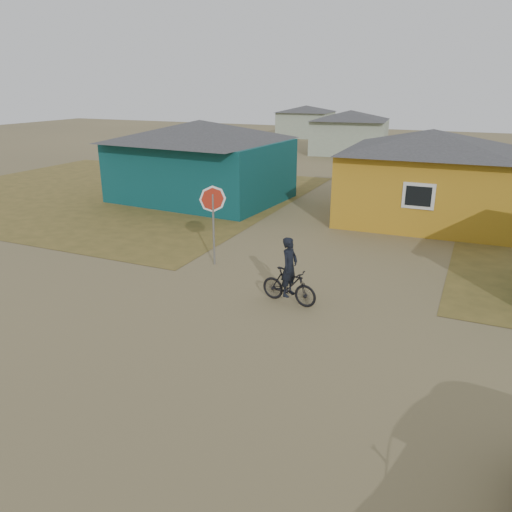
% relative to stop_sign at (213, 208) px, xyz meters
% --- Properties ---
extents(ground, '(120.00, 120.00, 0.00)m').
position_rel_stop_sign_xyz_m(ground, '(3.15, -5.09, -1.93)').
color(ground, olive).
extents(grass_nw, '(20.00, 18.00, 0.00)m').
position_rel_stop_sign_xyz_m(grass_nw, '(-10.85, 7.91, -1.93)').
color(grass_nw, olive).
rests_on(grass_nw, ground).
extents(house_teal, '(8.93, 7.08, 4.00)m').
position_rel_stop_sign_xyz_m(house_teal, '(-5.35, 8.41, 0.12)').
color(house_teal, '#0B3A3D').
rests_on(house_teal, ground).
extents(house_yellow, '(7.72, 6.76, 3.90)m').
position_rel_stop_sign_xyz_m(house_yellow, '(5.65, 8.91, 0.07)').
color(house_yellow, '#B9841C').
rests_on(house_yellow, ground).
extents(house_pale_west, '(7.04, 6.15, 3.60)m').
position_rel_stop_sign_xyz_m(house_pale_west, '(-2.85, 28.91, -0.07)').
color(house_pale_west, '#97A48D').
rests_on(house_pale_west, ground).
extents(house_pale_north, '(6.28, 5.81, 3.40)m').
position_rel_stop_sign_xyz_m(house_pale_north, '(-10.85, 40.91, -0.18)').
color(house_pale_north, '#97A48D').
rests_on(house_pale_north, ground).
extents(stop_sign, '(0.84, 0.30, 2.65)m').
position_rel_stop_sign_xyz_m(stop_sign, '(0.00, 0.00, 0.00)').
color(stop_sign, gray).
rests_on(stop_sign, ground).
extents(cyclist, '(1.71, 0.71, 1.87)m').
position_rel_stop_sign_xyz_m(cyclist, '(3.35, -1.88, -1.25)').
color(cyclist, black).
rests_on(cyclist, ground).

